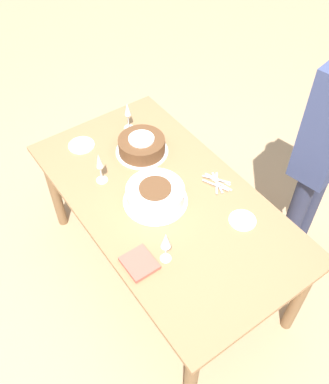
# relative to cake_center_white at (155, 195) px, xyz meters

# --- Properties ---
(ground_plane) EXTENTS (12.00, 12.00, 0.00)m
(ground_plane) POSITION_rel_cake_center_white_xyz_m (-0.01, -0.05, -0.81)
(ground_plane) COLOR tan
(dining_table) EXTENTS (1.72, 0.94, 0.76)m
(dining_table) POSITION_rel_cake_center_white_xyz_m (-0.01, -0.05, -0.15)
(dining_table) COLOR #9E754C
(dining_table) RESTS_ON ground_plane
(cake_center_white) EXTENTS (0.37, 0.37, 0.11)m
(cake_center_white) POSITION_rel_cake_center_white_xyz_m (0.00, 0.00, 0.00)
(cake_center_white) COLOR white
(cake_center_white) RESTS_ON dining_table
(cake_front_chocolate) EXTENTS (0.33, 0.33, 0.11)m
(cake_front_chocolate) POSITION_rel_cake_center_white_xyz_m (0.38, -0.16, -0.00)
(cake_front_chocolate) COLOR white
(cake_front_chocolate) RESTS_ON dining_table
(wine_glass_near) EXTENTS (0.07, 0.07, 0.21)m
(wine_glass_near) POSITION_rel_cake_center_white_xyz_m (0.31, 0.17, 0.09)
(wine_glass_near) COLOR silver
(wine_glass_near) RESTS_ON dining_table
(wine_glass_far) EXTENTS (0.07, 0.07, 0.20)m
(wine_glass_far) POSITION_rel_cake_center_white_xyz_m (0.62, -0.22, 0.08)
(wine_glass_far) COLOR silver
(wine_glass_far) RESTS_ON dining_table
(wine_glass_extra) EXTENTS (0.06, 0.06, 0.21)m
(wine_glass_extra) POSITION_rel_cake_center_white_xyz_m (-0.35, 0.18, 0.10)
(wine_glass_extra) COLOR silver
(wine_glass_extra) RESTS_ON dining_table
(dessert_plate_left) EXTENTS (0.15, 0.15, 0.01)m
(dessert_plate_left) POSITION_rel_cake_center_white_xyz_m (-0.39, -0.31, -0.05)
(dessert_plate_left) COLOR white
(dessert_plate_left) RESTS_ON dining_table
(dessert_plate_right) EXTENTS (0.17, 0.17, 0.01)m
(dessert_plate_right) POSITION_rel_cake_center_white_xyz_m (0.65, 0.12, -0.05)
(dessert_plate_right) COLOR white
(dessert_plate_right) RESTS_ON dining_table
(fork_pile) EXTENTS (0.20, 0.13, 0.02)m
(fork_pile) POSITION_rel_cake_center_white_xyz_m (-0.10, -0.37, -0.04)
(fork_pile) COLOR silver
(fork_pile) RESTS_ON dining_table
(napkin_stack) EXTENTS (0.17, 0.15, 0.02)m
(napkin_stack) POSITION_rel_cake_center_white_xyz_m (-0.30, 0.30, -0.04)
(napkin_stack) COLOR #B75B4C
(napkin_stack) RESTS_ON dining_table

